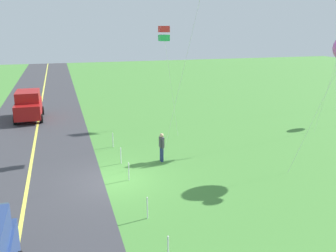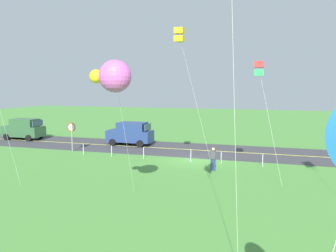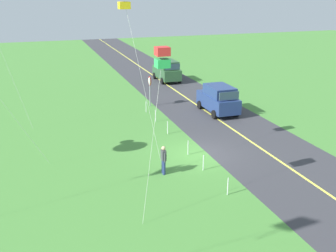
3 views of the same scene
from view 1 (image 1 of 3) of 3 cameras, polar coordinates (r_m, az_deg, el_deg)
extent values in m
cube|color=#478438|center=(18.32, -8.27, -8.46)|extent=(120.00, 120.00, 0.10)
cube|color=#38383D|center=(18.25, -20.95, -9.28)|extent=(120.00, 7.00, 0.00)
cube|color=#E5E04C|center=(18.25, -20.95, -9.27)|extent=(120.00, 0.16, 0.00)
cube|color=maroon|center=(31.39, -20.65, 2.56)|extent=(4.40, 1.90, 1.10)
cube|color=maroon|center=(31.46, -20.78, 4.34)|extent=(2.73, 1.75, 0.80)
cube|color=#334756|center=(30.39, -20.91, 3.98)|extent=(0.10, 1.62, 0.64)
cube|color=#334756|center=(33.05, -20.61, 4.85)|extent=(0.10, 1.62, 0.60)
cylinder|color=black|center=(30.06, -18.92, 1.11)|extent=(0.68, 0.22, 0.68)
cylinder|color=black|center=(30.21, -22.51, 0.83)|extent=(0.68, 0.22, 0.68)
cylinder|color=black|center=(32.84, -18.76, 2.28)|extent=(0.68, 0.22, 0.68)
cylinder|color=black|center=(32.98, -22.05, 2.02)|extent=(0.68, 0.22, 0.68)
cylinder|color=navy|center=(20.52, -1.05, -4.26)|extent=(0.16, 0.16, 0.82)
cylinder|color=navy|center=(20.36, -0.92, -4.42)|extent=(0.16, 0.16, 0.82)
cube|color=#3F3F47|center=(20.22, -0.99, -2.50)|extent=(0.36, 0.22, 0.56)
cylinder|color=#3F3F47|center=(20.46, -1.17, -2.43)|extent=(0.10, 0.10, 0.52)
cylinder|color=#3F3F47|center=(20.02, -0.81, -2.83)|extent=(0.10, 0.10, 0.52)
sphere|color=#D8AD84|center=(20.11, -1.00, -1.44)|extent=(0.22, 0.22, 0.22)
cylinder|color=silver|center=(18.69, 1.90, 6.65)|extent=(2.07, 1.42, 8.95)
cylinder|color=silver|center=(20.30, 22.03, 2.22)|extent=(0.54, 3.21, 6.16)
cylinder|color=silver|center=(23.52, 0.54, 5.80)|extent=(1.54, 1.43, 6.80)
cube|color=red|center=(22.27, -0.64, 14.70)|extent=(0.56, 0.56, 0.36)
cube|color=green|center=(22.28, -0.63, 13.41)|extent=(0.56, 0.56, 0.36)
cylinder|color=silver|center=(36.60, 24.46, 15.62)|extent=(2.44, 0.18, 16.64)
cylinder|color=silver|center=(23.01, -8.49, -2.14)|extent=(0.05, 0.05, 0.90)
cylinder|color=silver|center=(20.23, -7.27, -4.56)|extent=(0.05, 0.05, 0.90)
cylinder|color=silver|center=(18.09, -6.05, -6.96)|extent=(0.05, 0.05, 0.90)
cylinder|color=silver|center=(14.67, -3.20, -12.48)|extent=(0.05, 0.05, 0.90)
cylinder|color=silver|center=(12.31, 0.01, -18.38)|extent=(0.05, 0.05, 0.90)
camera|label=2|loc=(34.88, 35.04, 10.01)|focal=35.24mm
camera|label=3|loc=(39.12, 0.25, 18.59)|focal=43.11mm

